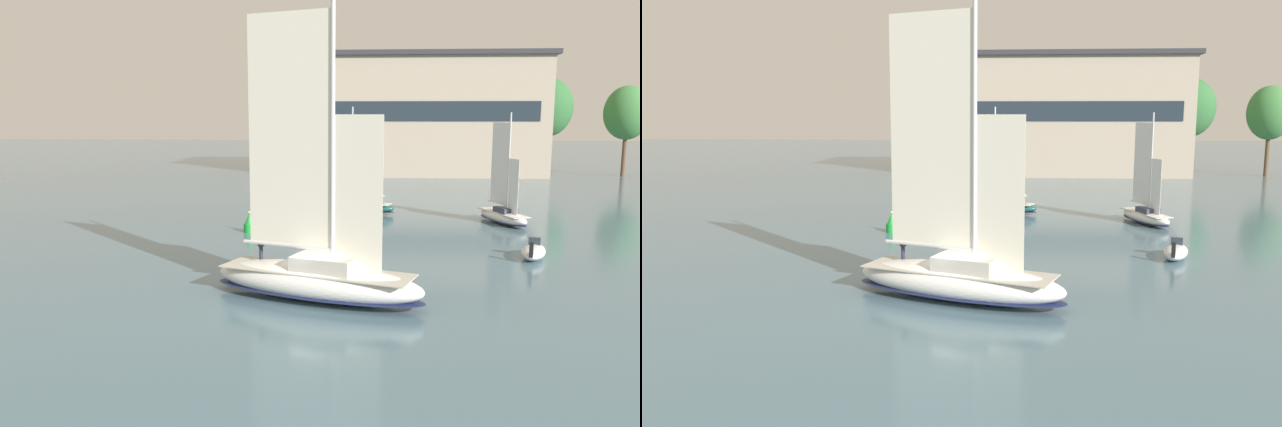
% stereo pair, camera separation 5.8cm
% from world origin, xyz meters
% --- Properties ---
extents(ground_plane, '(400.00, 400.00, 0.00)m').
position_xyz_m(ground_plane, '(0.00, 0.00, 0.00)').
color(ground_plane, slate).
extents(waterfront_building, '(38.24, 18.80, 18.28)m').
position_xyz_m(waterfront_building, '(10.79, 70.23, 9.18)').
color(waterfront_building, tan).
rests_on(waterfront_building, ground).
extents(tree_shore_left, '(7.06, 7.06, 14.53)m').
position_xyz_m(tree_shore_left, '(29.95, 66.55, 10.17)').
color(tree_shore_left, '#4C3828').
rests_on(tree_shore_left, ground).
extents(tree_shore_center, '(6.52, 6.52, 13.43)m').
position_xyz_m(tree_shore_center, '(41.45, 66.57, 9.40)').
color(tree_shore_center, brown).
rests_on(tree_shore_center, ground).
extents(sailboat_main, '(11.60, 6.89, 15.40)m').
position_xyz_m(sailboat_main, '(0.02, -0.01, 1.20)').
color(sailboat_main, white).
rests_on(sailboat_main, ground).
extents(sailboat_moored_near_marina, '(6.95, 3.64, 9.22)m').
position_xyz_m(sailboat_moored_near_marina, '(-0.19, 43.34, 0.63)').
color(sailboat_moored_near_marina, silver).
rests_on(sailboat_moored_near_marina, ground).
extents(sailboat_moored_mid_channel, '(3.93, 7.04, 9.34)m').
position_xyz_m(sailboat_moored_mid_channel, '(14.25, 23.19, 0.79)').
color(sailboat_moored_mid_channel, white).
rests_on(sailboat_moored_mid_channel, ground).
extents(sailboat_moored_outer_mooring, '(7.44, 4.19, 9.87)m').
position_xyz_m(sailboat_moored_outer_mooring, '(1.84, 28.02, 0.67)').
color(sailboat_moored_outer_mooring, '#194C47').
rests_on(sailboat_moored_outer_mooring, ground).
extents(motor_tender, '(2.63, 3.95, 1.41)m').
position_xyz_m(motor_tender, '(13.28, 9.92, 0.46)').
color(motor_tender, silver).
rests_on(motor_tender, ground).
extents(channel_buoy, '(0.91, 0.91, 1.67)m').
position_xyz_m(channel_buoy, '(-6.57, 17.73, 0.65)').
color(channel_buoy, green).
rests_on(channel_buoy, ground).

